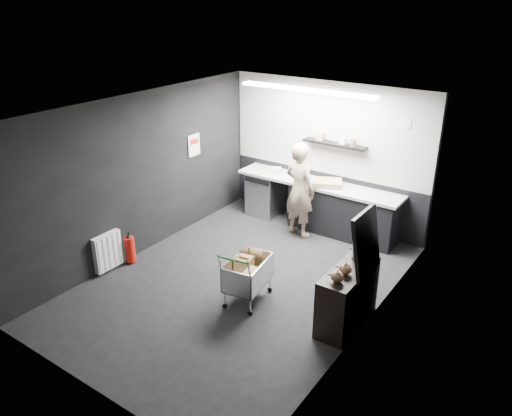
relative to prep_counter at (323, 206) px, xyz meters
The scene contains 22 objects.
floor 2.47m from the prep_counter, 93.20° to the right, with size 5.50×5.50×0.00m, color black.
ceiling 3.30m from the prep_counter, 93.20° to the right, with size 5.50×5.50×0.00m, color white.
wall_back 0.96m from the prep_counter, 112.30° to the left, with size 5.50×5.50×0.00m, color black.
wall_front 5.25m from the prep_counter, 91.50° to the right, with size 5.50×5.50×0.00m, color black.
wall_left 3.35m from the prep_counter, 131.43° to the right, with size 5.50×5.50×0.00m, color black.
wall_right 3.18m from the prep_counter, 52.38° to the right, with size 5.50×5.50×0.00m, color black.
kitchen_wall_panel 1.43m from the prep_counter, 113.58° to the left, with size 3.95×0.02×1.70m, color #B0B0AC.
dado_panel 0.34m from the prep_counter, 113.58° to the left, with size 3.95×0.02×1.00m, color black.
floating_shelf 1.18m from the prep_counter, 72.13° to the left, with size 1.20×0.22×0.04m, color black.
wall_clock 2.13m from the prep_counter, 13.36° to the left, with size 0.20×0.20×0.03m, color silver.
poster 2.63m from the prep_counter, 152.11° to the right, with size 0.02×0.30×0.40m, color white.
poster_red_band 2.66m from the prep_counter, 152.05° to the right, with size 0.01×0.22×0.10m, color red.
radiator 3.92m from the prep_counter, 122.01° to the right, with size 0.10×0.50×0.60m, color silver.
ceiling_strip 2.29m from the prep_counter, 103.37° to the right, with size 2.40×0.20×0.04m, color white.
prep_counter is the anchor object (origin of this frame).
person 0.66m from the prep_counter, 119.12° to the right, with size 0.64×0.42×1.75m, color beige.
shopping_cart 2.73m from the prep_counter, 85.27° to the right, with size 0.60×0.88×0.89m.
sideboard 2.91m from the prep_counter, 55.45° to the right, with size 0.47×1.11×1.66m.
fire_extinguisher 3.56m from the prep_counter, 123.99° to the right, with size 0.16×0.16×0.54m.
cardboard_box 0.50m from the prep_counter, 29.26° to the right, with size 0.52×0.39×0.10m, color #A08255.
pink_tub 0.78m from the prep_counter, behind, with size 0.20×0.20×0.20m, color beige.
white_container 1.12m from the prep_counter, behind, with size 0.16×0.12×0.14m, color silver.
Camera 1 is at (3.95, -5.28, 4.15)m, focal length 35.00 mm.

